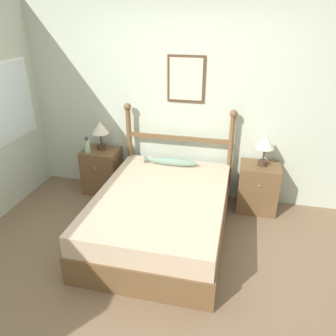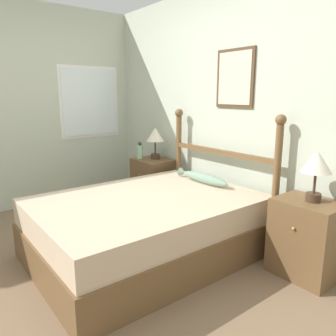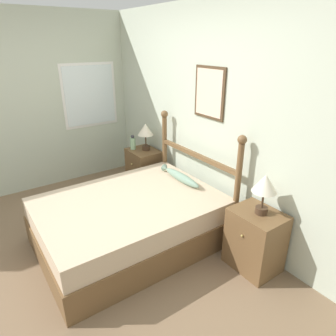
% 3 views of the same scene
% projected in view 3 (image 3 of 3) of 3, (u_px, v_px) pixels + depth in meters
% --- Properties ---
extents(ground_plane, '(16.00, 16.00, 0.00)m').
position_uv_depth(ground_plane, '(77.00, 266.00, 3.07)').
color(ground_plane, '#7A6047').
extents(wall_back, '(6.40, 0.08, 2.55)m').
position_uv_depth(wall_back, '(210.00, 120.00, 3.48)').
color(wall_back, beige).
rests_on(wall_back, ground_plane).
extents(wall_left, '(0.08, 6.40, 2.55)m').
position_uv_depth(wall_left, '(15.00, 107.00, 4.18)').
color(wall_left, beige).
rests_on(wall_left, ground_plane).
extents(bed, '(1.42, 1.93, 0.55)m').
position_uv_depth(bed, '(130.00, 221.00, 3.34)').
color(bed, brown).
rests_on(bed, ground_plane).
extents(headboard, '(1.45, 0.10, 1.28)m').
position_uv_depth(headboard, '(196.00, 165.00, 3.65)').
color(headboard, brown).
rests_on(headboard, ground_plane).
extents(nightstand_left, '(0.49, 0.42, 0.63)m').
position_uv_depth(nightstand_left, '(144.00, 170.00, 4.56)').
color(nightstand_left, brown).
rests_on(nightstand_left, ground_plane).
extents(nightstand_right, '(0.49, 0.42, 0.63)m').
position_uv_depth(nightstand_right, '(255.00, 240.00, 2.95)').
color(nightstand_right, brown).
rests_on(nightstand_right, ground_plane).
extents(table_lamp_left, '(0.23, 0.23, 0.40)m').
position_uv_depth(table_lamp_left, '(145.00, 131.00, 4.34)').
color(table_lamp_left, '#422D1E').
rests_on(table_lamp_left, nightstand_left).
extents(table_lamp_right, '(0.23, 0.23, 0.40)m').
position_uv_depth(table_lamp_right, '(265.00, 186.00, 2.71)').
color(table_lamp_right, '#422D1E').
rests_on(table_lamp_right, nightstand_right).
extents(bottle, '(0.08, 0.08, 0.22)m').
position_uv_depth(bottle, '(133.00, 143.00, 4.45)').
color(bottle, '#99C699').
rests_on(bottle, nightstand_left).
extents(fish_pillow, '(0.69, 0.10, 0.10)m').
position_uv_depth(fish_pillow, '(180.00, 177.00, 3.65)').
color(fish_pillow, gray).
rests_on(fish_pillow, bed).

